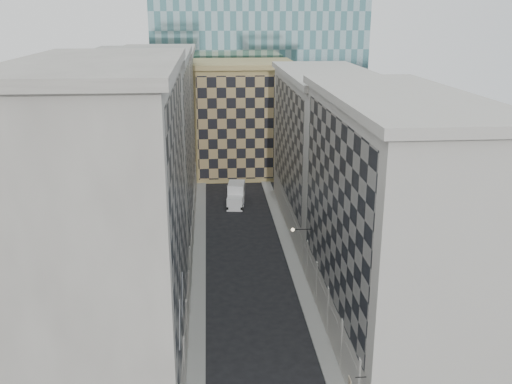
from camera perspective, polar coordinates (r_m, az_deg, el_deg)
sidewalk_west at (r=63.55m, az=-5.73°, el=-7.20°), size 1.50×100.00×0.15m
sidewalk_east at (r=64.17m, az=3.75°, el=-6.89°), size 1.50×100.00×0.15m
bldg_left_a at (r=42.06m, az=-14.25°, el=-3.61°), size 10.80×22.80×23.70m
bldg_left_b at (r=63.01m, az=-11.14°, el=3.20°), size 10.80×22.80×22.70m
bldg_left_c at (r=84.50m, az=-9.59°, el=6.58°), size 10.80×22.80×21.70m
bldg_right_a at (r=48.00m, az=13.29°, el=-2.78°), size 10.80×26.80×20.70m
bldg_right_b at (r=73.18m, az=6.92°, el=4.21°), size 10.80×28.80×19.70m
tan_block at (r=97.31m, az=-1.32°, el=7.43°), size 16.80×14.80×18.80m
church_tower at (r=109.76m, az=-2.96°, el=17.76°), size 7.20×7.20×51.50m
flagpoles_left at (r=38.59m, az=-7.52°, el=-11.48°), size 0.10×6.33×2.33m
bracket_lamp at (r=56.20m, az=3.88°, el=-3.77°), size 1.98×0.36×0.36m
box_truck at (r=81.95m, az=-2.01°, el=-0.38°), size 2.97×5.85×3.08m
dark_car at (r=83.28m, az=-1.78°, el=-0.53°), size 1.65×4.43×1.45m
shop_sign at (r=39.24m, az=9.48°, el=-18.23°), size 1.08×0.63×0.70m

